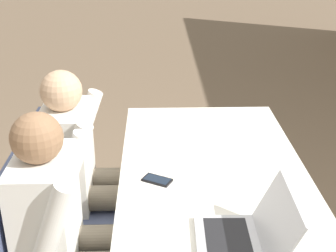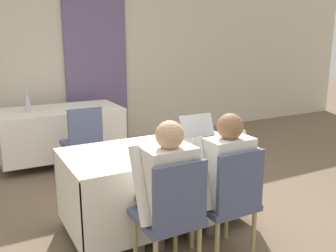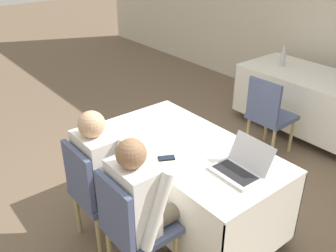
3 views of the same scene
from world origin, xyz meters
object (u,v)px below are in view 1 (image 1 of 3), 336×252
object	(u,v)px
laptop	(243,239)
chair_near_left	(66,193)
cell_phone	(157,180)
person_checkered_shirt	(84,166)
person_white_shirt	(67,227)

from	to	relation	value
laptop	chair_near_left	world-z (taller)	laptop
cell_phone	person_checkered_shirt	size ratio (longest dim) A/B	0.12
laptop	person_checkered_shirt	world-z (taller)	person_checkered_shirt
laptop	person_white_shirt	distance (m)	0.73
cell_phone	laptop	bearing A→B (deg)	60.79
cell_phone	chair_near_left	bearing A→B (deg)	-93.47
laptop	person_white_shirt	bearing A→B (deg)	-109.86
person_checkered_shirt	person_white_shirt	distance (m)	0.51
chair_near_left	person_white_shirt	bearing A→B (deg)	-168.48
person_checkered_shirt	person_white_shirt	world-z (taller)	same
cell_phone	person_white_shirt	xyz separation A→B (m)	(0.21, -0.37, -0.09)
chair_near_left	person_checkered_shirt	distance (m)	0.19
person_white_shirt	person_checkered_shirt	bearing A→B (deg)	0.00
laptop	chair_near_left	distance (m)	1.13
chair_near_left	person_checkered_shirt	size ratio (longest dim) A/B	0.78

